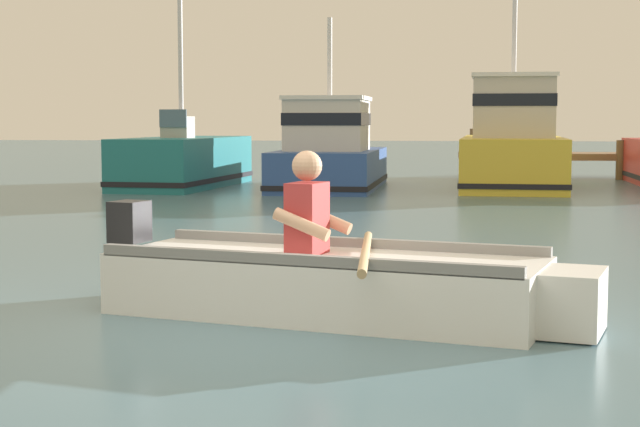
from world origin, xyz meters
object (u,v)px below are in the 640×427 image
object	(u,v)px
moored_boat_yellow	(512,146)
moored_boat_teal	(184,163)
rowboat_with_person	(335,282)
moored_boat_blue	(329,155)

from	to	relation	value
moored_boat_yellow	moored_boat_teal	bearing A→B (deg)	-175.21
rowboat_with_person	moored_boat_teal	distance (m)	14.14
moored_boat_teal	moored_boat_yellow	xyz separation A→B (m)	(6.86, 0.57, 0.36)
moored_boat_teal	moored_boat_yellow	world-z (taller)	moored_boat_yellow
moored_boat_teal	moored_boat_blue	xyz separation A→B (m)	(3.10, -0.26, 0.18)
moored_boat_teal	moored_boat_yellow	size ratio (longest dim) A/B	0.82
rowboat_with_person	moored_boat_blue	bearing A→B (deg)	95.47
rowboat_with_person	moored_boat_blue	size ratio (longest dim) A/B	0.80
rowboat_with_person	moored_boat_yellow	xyz separation A→B (m)	(2.49, 14.02, 0.61)
rowboat_with_person	moored_boat_yellow	distance (m)	14.25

